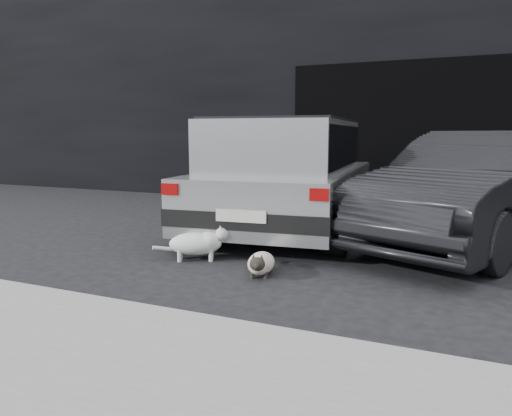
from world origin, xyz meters
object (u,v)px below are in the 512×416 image
at_px(second_car, 481,189).
at_px(cat_siamese, 260,263).
at_px(cat_white, 199,243).
at_px(silver_hatchback, 288,170).

distance_m(second_car, cat_siamese, 2.94).
distance_m(second_car, cat_white, 3.35).
distance_m(silver_hatchback, second_car, 2.46).
bearing_deg(silver_hatchback, second_car, -8.70).
height_order(second_car, cat_siamese, second_car).
bearing_deg(cat_siamese, second_car, -145.68).
bearing_deg(second_car, cat_siamese, -108.56).
relative_size(silver_hatchback, cat_siamese, 6.02).
height_order(silver_hatchback, second_car, silver_hatchback).
bearing_deg(cat_siamese, silver_hatchback, -91.26).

